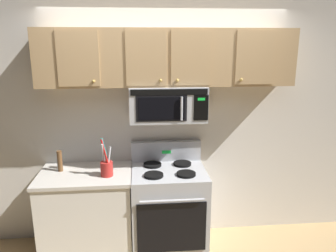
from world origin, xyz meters
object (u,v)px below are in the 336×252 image
Objects in this scene: over_range_microwave at (168,103)px; utensil_crock_red at (107,167)px; pepper_mill at (60,161)px; salt_shaker at (59,163)px; stove_range at (169,208)px.

over_range_microwave is 1.97× the size of utensil_crock_red.
over_range_microwave is 1.23m from pepper_mill.
salt_shaker is 0.10m from pepper_mill.
salt_shaker is 0.54× the size of pepper_mill.
pepper_mill is at bearing 175.91° from stove_range.
over_range_microwave is at bearing -2.19° from salt_shaker.
pepper_mill is (-0.48, 0.17, 0.01)m from utensil_crock_red.
stove_range is at bearing 8.02° from utensil_crock_red.
over_range_microwave is (-0.00, 0.12, 1.11)m from stove_range.
salt_shaker is (-0.51, 0.25, -0.04)m from utensil_crock_red.
stove_range is 5.20× the size of pepper_mill.
salt_shaker is at bearing 107.76° from pepper_mill.
stove_range is at bearing -89.86° from over_range_microwave.
over_range_microwave reaches higher than salt_shaker.
utensil_crock_red is (-0.62, -0.09, 0.53)m from stove_range.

